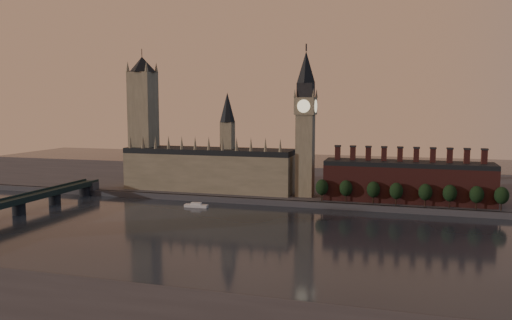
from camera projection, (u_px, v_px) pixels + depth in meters
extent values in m
plane|color=black|center=(245.00, 240.00, 255.09)|extent=(900.00, 900.00, 0.00)
cube|color=#48474D|center=(285.00, 203.00, 340.77)|extent=(900.00, 4.00, 4.00)
cube|color=#48474D|center=(308.00, 183.00, 426.67)|extent=(900.00, 180.00, 4.00)
cube|color=gray|center=(209.00, 172.00, 380.88)|extent=(130.00, 30.00, 28.00)
cube|color=black|center=(209.00, 151.00, 379.12)|extent=(130.00, 30.00, 4.00)
cube|color=gray|center=(228.00, 138.00, 373.86)|extent=(9.00, 9.00, 24.00)
cone|color=black|center=(227.00, 107.00, 371.32)|extent=(12.00, 12.00, 22.00)
cone|color=gray|center=(130.00, 141.00, 381.34)|extent=(2.60, 2.60, 10.00)
cone|color=gray|center=(143.00, 142.00, 378.36)|extent=(2.60, 2.60, 10.00)
cone|color=gray|center=(156.00, 142.00, 375.39)|extent=(2.60, 2.60, 10.00)
cone|color=gray|center=(169.00, 142.00, 372.42)|extent=(2.60, 2.60, 10.00)
cone|color=gray|center=(182.00, 143.00, 369.44)|extent=(2.60, 2.60, 10.00)
cone|color=gray|center=(195.00, 143.00, 366.47)|extent=(2.60, 2.60, 10.00)
cone|color=gray|center=(209.00, 143.00, 363.50)|extent=(2.60, 2.60, 10.00)
cone|color=gray|center=(223.00, 144.00, 360.52)|extent=(2.60, 2.60, 10.00)
cone|color=gray|center=(237.00, 144.00, 357.55)|extent=(2.60, 2.60, 10.00)
cone|color=gray|center=(251.00, 144.00, 354.58)|extent=(2.60, 2.60, 10.00)
cone|color=gray|center=(265.00, 145.00, 351.60)|extent=(2.60, 2.60, 10.00)
cone|color=gray|center=(280.00, 145.00, 348.63)|extent=(2.60, 2.60, 10.00)
cube|color=gray|center=(144.00, 130.00, 392.71)|extent=(18.00, 18.00, 90.00)
cone|color=black|center=(142.00, 65.00, 387.08)|extent=(24.00, 24.00, 12.00)
cylinder|color=#232326|center=(142.00, 57.00, 386.42)|extent=(0.50, 0.50, 12.00)
cone|color=gray|center=(128.00, 67.00, 381.88)|extent=(3.00, 3.00, 8.00)
cone|color=gray|center=(146.00, 66.00, 377.45)|extent=(3.00, 3.00, 8.00)
cone|color=gray|center=(138.00, 68.00, 397.15)|extent=(3.00, 3.00, 8.00)
cone|color=gray|center=(156.00, 68.00, 392.72)|extent=(3.00, 3.00, 8.00)
cube|color=gray|center=(305.00, 156.00, 353.67)|extent=(12.00, 12.00, 58.00)
cube|color=gray|center=(306.00, 106.00, 349.81)|extent=(14.00, 14.00, 12.00)
cube|color=#232326|center=(306.00, 90.00, 348.59)|extent=(11.00, 11.00, 10.00)
cone|color=black|center=(306.00, 67.00, 346.83)|extent=(13.00, 13.00, 22.00)
cylinder|color=#232326|center=(306.00, 47.00, 345.34)|extent=(1.00, 1.00, 5.00)
cylinder|color=beige|center=(304.00, 106.00, 342.93)|extent=(9.00, 0.50, 9.00)
cylinder|color=beige|center=(307.00, 106.00, 356.68)|extent=(9.00, 0.50, 9.00)
cylinder|color=beige|center=(296.00, 106.00, 351.80)|extent=(0.50, 9.00, 9.00)
cylinder|color=beige|center=(316.00, 106.00, 347.81)|extent=(0.50, 9.00, 9.00)
cone|color=gray|center=(295.00, 93.00, 344.41)|extent=(2.00, 2.00, 6.00)
cone|color=gray|center=(313.00, 93.00, 340.81)|extent=(2.00, 2.00, 6.00)
cone|color=gray|center=(298.00, 93.00, 356.82)|extent=(2.00, 2.00, 6.00)
cone|color=gray|center=(316.00, 93.00, 353.22)|extent=(2.00, 2.00, 6.00)
cube|color=#5A2622|center=(407.00, 184.00, 336.14)|extent=(110.00, 25.00, 24.00)
cube|color=black|center=(408.00, 164.00, 334.65)|extent=(110.00, 25.00, 3.00)
cube|color=#5A2622|center=(338.00, 153.00, 347.02)|extent=(3.50, 3.50, 9.00)
cube|color=#232326|center=(338.00, 146.00, 346.46)|extent=(4.20, 4.20, 1.00)
cube|color=#5A2622|center=(353.00, 153.00, 344.12)|extent=(3.50, 3.50, 9.00)
cube|color=#232326|center=(353.00, 146.00, 343.57)|extent=(4.20, 4.20, 1.00)
cube|color=#5A2622|center=(368.00, 154.00, 341.23)|extent=(3.50, 3.50, 9.00)
cube|color=#232326|center=(369.00, 147.00, 340.67)|extent=(4.20, 4.20, 1.00)
cube|color=#5A2622|center=(384.00, 154.00, 338.33)|extent=(3.50, 3.50, 9.00)
cube|color=#232326|center=(384.00, 147.00, 337.78)|extent=(4.20, 4.20, 1.00)
cube|color=#5A2622|center=(400.00, 155.00, 335.44)|extent=(3.50, 3.50, 9.00)
cube|color=#232326|center=(400.00, 147.00, 334.88)|extent=(4.20, 4.20, 1.00)
cube|color=#5A2622|center=(416.00, 155.00, 332.54)|extent=(3.50, 3.50, 9.00)
cube|color=#232326|center=(417.00, 148.00, 331.99)|extent=(4.20, 4.20, 1.00)
cube|color=#5A2622|center=(433.00, 156.00, 329.65)|extent=(3.50, 3.50, 9.00)
cube|color=#232326|center=(433.00, 148.00, 329.09)|extent=(4.20, 4.20, 1.00)
cube|color=#5A2622|center=(450.00, 156.00, 326.75)|extent=(3.50, 3.50, 9.00)
cube|color=#232326|center=(450.00, 148.00, 326.20)|extent=(4.20, 4.20, 1.00)
cube|color=#5A2622|center=(467.00, 156.00, 323.86)|extent=(3.50, 3.50, 9.00)
cube|color=#232326|center=(467.00, 149.00, 323.31)|extent=(4.20, 4.20, 1.00)
cube|color=#5A2622|center=(484.00, 157.00, 320.96)|extent=(3.50, 3.50, 9.00)
cube|color=#232326|center=(485.00, 149.00, 320.41)|extent=(4.20, 4.20, 1.00)
cylinder|color=black|center=(322.00, 197.00, 337.28)|extent=(0.80, 0.80, 6.00)
ellipsoid|color=black|center=(322.00, 187.00, 336.56)|extent=(8.60, 8.60, 10.75)
cylinder|color=black|center=(346.00, 198.00, 334.02)|extent=(0.80, 0.80, 6.00)
ellipsoid|color=black|center=(346.00, 188.00, 333.30)|extent=(8.60, 8.60, 10.75)
cylinder|color=black|center=(373.00, 199.00, 328.67)|extent=(0.80, 0.80, 6.00)
ellipsoid|color=black|center=(373.00, 189.00, 327.96)|extent=(8.60, 8.60, 10.75)
cylinder|color=black|center=(396.00, 201.00, 323.32)|extent=(0.80, 0.80, 6.00)
ellipsoid|color=black|center=(396.00, 191.00, 322.61)|extent=(8.60, 8.60, 10.75)
cylinder|color=black|center=(425.00, 202.00, 318.98)|extent=(0.80, 0.80, 6.00)
ellipsoid|color=black|center=(425.00, 192.00, 318.26)|extent=(8.60, 8.60, 10.75)
cylinder|color=black|center=(449.00, 203.00, 315.16)|extent=(0.80, 0.80, 6.00)
ellipsoid|color=black|center=(450.00, 193.00, 314.44)|extent=(8.60, 8.60, 10.75)
cylinder|color=black|center=(476.00, 205.00, 310.24)|extent=(0.80, 0.80, 6.00)
ellipsoid|color=black|center=(477.00, 194.00, 309.53)|extent=(8.60, 8.60, 10.75)
cylinder|color=black|center=(501.00, 206.00, 306.89)|extent=(0.80, 0.80, 6.00)
ellipsoid|color=black|center=(502.00, 195.00, 306.18)|extent=(8.60, 8.60, 10.75)
cube|color=#48474D|center=(88.00, 186.00, 383.18)|extent=(14.00, 8.00, 6.00)
cylinder|color=#232326|center=(19.00, 209.00, 313.85)|extent=(8.00, 8.00, 7.75)
cylinder|color=#232326|center=(55.00, 199.00, 346.30)|extent=(8.00, 8.00, 7.75)
cylinder|color=#232326|center=(84.00, 191.00, 378.75)|extent=(8.00, 8.00, 7.75)
cube|color=silver|center=(196.00, 206.00, 337.10)|extent=(16.22, 5.45, 1.83)
cube|color=silver|center=(196.00, 204.00, 336.93)|extent=(7.03, 3.80, 1.37)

